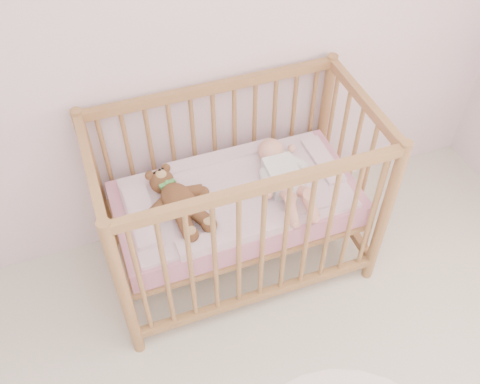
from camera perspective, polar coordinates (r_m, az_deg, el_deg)
name	(u,v)px	position (r m, az deg, el deg)	size (l,w,h in m)	color
wall_back	(145,20)	(2.43, -10.09, 17.65)	(4.00, 0.02, 2.70)	silver
crib	(237,201)	(2.72, -0.36, -0.98)	(1.36, 0.76, 1.00)	#A97147
mattress	(237,203)	(2.73, -0.36, -1.19)	(1.22, 0.62, 0.13)	pink
blanket	(237,193)	(2.67, -0.36, -0.13)	(1.10, 0.58, 0.06)	#CF8EA3
baby	(283,174)	(2.67, 4.61, 1.95)	(0.28, 0.59, 0.14)	white
teddy_bear	(179,200)	(2.55, -6.57, -0.84)	(0.34, 0.49, 0.14)	brown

